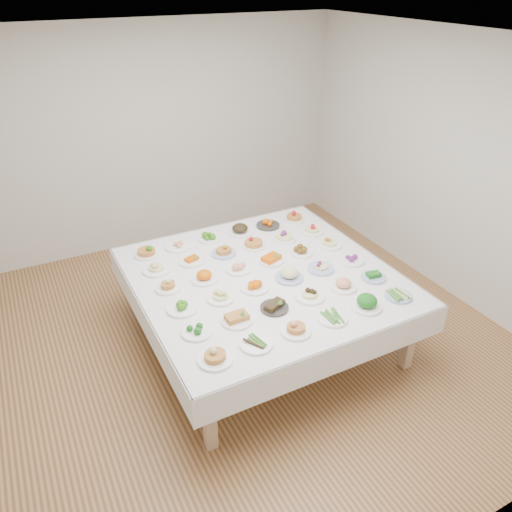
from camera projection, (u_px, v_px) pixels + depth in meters
name	position (u px, v px, depth m)	size (l,w,h in m)	color
room_envelope	(241.00, 167.00, 4.18)	(5.02, 5.02, 2.81)	#A67645
display_table	(263.00, 280.00, 4.76)	(2.37, 2.37, 0.75)	white
dish_0	(215.00, 353.00, 3.67)	(0.26, 0.26, 0.15)	white
dish_1	(256.00, 342.00, 3.84)	(0.27, 0.26, 0.06)	white
dish_2	(296.00, 326.00, 3.96)	(0.24, 0.24, 0.13)	white
dish_3	(333.00, 317.00, 4.12)	(0.24, 0.24, 0.06)	white
dish_4	(367.00, 301.00, 4.24)	(0.26, 0.26, 0.15)	white
dish_5	(398.00, 295.00, 4.40)	(0.23, 0.23, 0.06)	#4C66B2
dish_6	(197.00, 328.00, 3.96)	(0.25, 0.25, 0.11)	white
dish_7	(237.00, 316.00, 4.08)	(0.26, 0.26, 0.12)	white
dish_8	(274.00, 304.00, 4.23)	(0.24, 0.24, 0.11)	#2D2A28
dish_9	(310.00, 292.00, 4.37)	(0.26, 0.26, 0.14)	white
dish_10	(343.00, 283.00, 4.51)	(0.24, 0.24, 0.12)	white
dish_11	(374.00, 275.00, 4.66)	(0.23, 0.23, 0.09)	#4C66B2
dish_12	(182.00, 305.00, 4.23)	(0.26, 0.26, 0.11)	white
dish_13	(220.00, 294.00, 4.35)	(0.24, 0.24, 0.13)	white
dish_14	(255.00, 284.00, 4.50)	(0.25, 0.25, 0.11)	white
dish_15	(289.00, 272.00, 4.63)	(0.26, 0.26, 0.16)	#4C66B2
dish_16	(321.00, 265.00, 4.79)	(0.25, 0.25, 0.12)	#4C66B2
dish_17	(351.00, 258.00, 4.93)	(0.25, 0.25, 0.10)	white
dish_18	(168.00, 284.00, 4.50)	(0.23, 0.23, 0.12)	white
dish_19	(204.00, 275.00, 4.62)	(0.25, 0.25, 0.13)	white
dish_20	(238.00, 266.00, 4.78)	(0.24, 0.24, 0.10)	white
dish_21	(271.00, 258.00, 4.91)	(0.24, 0.24, 0.11)	white
dish_22	(301.00, 250.00, 5.06)	(0.22, 0.22, 0.10)	white
dish_23	(330.00, 240.00, 5.19)	(0.25, 0.25, 0.14)	white
dish_24	(156.00, 266.00, 4.77)	(0.27, 0.27, 0.13)	white
dish_25	(192.00, 259.00, 4.92)	(0.25, 0.25, 0.10)	white
dish_26	(224.00, 249.00, 5.04)	(0.25, 0.25, 0.14)	#4C66B2
dish_27	(254.00, 241.00, 5.18)	(0.24, 0.24, 0.14)	white
dish_28	(285.00, 234.00, 5.31)	(0.24, 0.24, 0.14)	white
dish_29	(312.00, 229.00, 5.46)	(0.24, 0.24, 0.12)	white
dish_30	(146.00, 249.00, 5.02)	(0.26, 0.25, 0.16)	white
dish_31	(178.00, 244.00, 5.17)	(0.27, 0.27, 0.11)	white
dish_32	(210.00, 236.00, 5.32)	(0.23, 0.23, 0.10)	white
dish_33	(240.00, 227.00, 5.44)	(0.27, 0.27, 0.15)	white
dish_34	(268.00, 222.00, 5.59)	(0.26, 0.26, 0.12)	#2D2A28
dish_35	(294.00, 215.00, 5.72)	(0.23, 0.23, 0.14)	white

